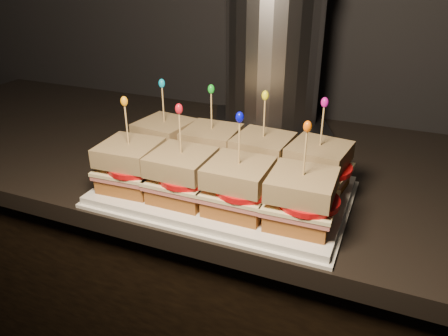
% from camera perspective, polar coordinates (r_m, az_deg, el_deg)
% --- Properties ---
extents(granite_slab, '(2.56, 0.64, 0.03)m').
position_cam_1_polar(granite_slab, '(0.90, 22.33, -2.86)').
color(granite_slab, black).
rests_on(granite_slab, cabinet).
extents(platter, '(0.42, 0.26, 0.02)m').
position_cam_1_polar(platter, '(0.78, 0.00, -3.05)').
color(platter, white).
rests_on(platter, granite_slab).
extents(platter_rim, '(0.43, 0.27, 0.01)m').
position_cam_1_polar(platter_rim, '(0.78, 0.00, -3.43)').
color(platter_rim, white).
rests_on(platter_rim, granite_slab).
extents(sandwich_0_bread_bot, '(0.10, 0.10, 0.03)m').
position_cam_1_polar(sandwich_0_bread_bot, '(0.88, -7.56, 1.84)').
color(sandwich_0_bread_bot, brown).
rests_on(sandwich_0_bread_bot, platter).
extents(sandwich_0_ham, '(0.11, 0.11, 0.01)m').
position_cam_1_polar(sandwich_0_ham, '(0.87, -7.62, 2.86)').
color(sandwich_0_ham, '#CB5657').
rests_on(sandwich_0_ham, sandwich_0_bread_bot).
extents(sandwich_0_cheese, '(0.12, 0.11, 0.01)m').
position_cam_1_polar(sandwich_0_cheese, '(0.87, -7.65, 3.28)').
color(sandwich_0_cheese, beige).
rests_on(sandwich_0_cheese, sandwich_0_ham).
extents(sandwich_0_tomato, '(0.09, 0.09, 0.01)m').
position_cam_1_polar(sandwich_0_tomato, '(0.86, -7.18, 3.49)').
color(sandwich_0_tomato, red).
rests_on(sandwich_0_tomato, sandwich_0_cheese).
extents(sandwich_0_bread_top, '(0.11, 0.11, 0.03)m').
position_cam_1_polar(sandwich_0_bread_top, '(0.86, -7.76, 5.02)').
color(sandwich_0_bread_top, '#4D2A10').
rests_on(sandwich_0_bread_top, sandwich_0_tomato).
extents(sandwich_0_pick, '(0.00, 0.00, 0.09)m').
position_cam_1_polar(sandwich_0_pick, '(0.84, -7.95, 7.95)').
color(sandwich_0_pick, tan).
rests_on(sandwich_0_pick, sandwich_0_bread_top).
extents(sandwich_0_frill, '(0.01, 0.01, 0.02)m').
position_cam_1_polar(sandwich_0_frill, '(0.83, -8.14, 10.90)').
color(sandwich_0_frill, '#0B9FC8').
rests_on(sandwich_0_frill, sandwich_0_pick).
extents(sandwich_1_bread_bot, '(0.10, 0.10, 0.03)m').
position_cam_1_polar(sandwich_1_bread_bot, '(0.84, -1.57, 0.77)').
color(sandwich_1_bread_bot, brown).
rests_on(sandwich_1_bread_bot, platter).
extents(sandwich_1_ham, '(0.11, 0.10, 0.01)m').
position_cam_1_polar(sandwich_1_ham, '(0.83, -1.58, 1.83)').
color(sandwich_1_ham, '#CB5657').
rests_on(sandwich_1_ham, sandwich_1_bread_bot).
extents(sandwich_1_cheese, '(0.11, 0.10, 0.01)m').
position_cam_1_polar(sandwich_1_cheese, '(0.83, -1.59, 2.27)').
color(sandwich_1_cheese, beige).
rests_on(sandwich_1_cheese, sandwich_1_ham).
extents(sandwich_1_tomato, '(0.09, 0.09, 0.01)m').
position_cam_1_polar(sandwich_1_tomato, '(0.81, -1.00, 2.47)').
color(sandwich_1_tomato, red).
rests_on(sandwich_1_tomato, sandwich_1_cheese).
extents(sandwich_1_bread_top, '(0.10, 0.10, 0.03)m').
position_cam_1_polar(sandwich_1_bread_top, '(0.81, -1.61, 4.09)').
color(sandwich_1_bread_top, '#4D2A10').
rests_on(sandwich_1_bread_top, sandwich_1_tomato).
extents(sandwich_1_pick, '(0.00, 0.00, 0.09)m').
position_cam_1_polar(sandwich_1_pick, '(0.80, -1.66, 7.16)').
color(sandwich_1_pick, tan).
rests_on(sandwich_1_pick, sandwich_1_bread_top).
extents(sandwich_1_frill, '(0.01, 0.01, 0.02)m').
position_cam_1_polar(sandwich_1_frill, '(0.79, -1.70, 10.27)').
color(sandwich_1_frill, green).
rests_on(sandwich_1_frill, sandwich_1_pick).
extents(sandwich_2_bread_bot, '(0.10, 0.10, 0.03)m').
position_cam_1_polar(sandwich_2_bread_bot, '(0.80, 4.98, -0.42)').
color(sandwich_2_bread_bot, brown).
rests_on(sandwich_2_bread_bot, platter).
extents(sandwich_2_ham, '(0.11, 0.11, 0.01)m').
position_cam_1_polar(sandwich_2_ham, '(0.80, 5.02, 0.67)').
color(sandwich_2_ham, '#CB5657').
rests_on(sandwich_2_ham, sandwich_2_bread_bot).
extents(sandwich_2_cheese, '(0.11, 0.11, 0.01)m').
position_cam_1_polar(sandwich_2_cheese, '(0.79, 5.04, 1.13)').
color(sandwich_2_cheese, beige).
rests_on(sandwich_2_cheese, sandwich_2_ham).
extents(sandwich_2_tomato, '(0.09, 0.09, 0.01)m').
position_cam_1_polar(sandwich_2_tomato, '(0.78, 5.76, 1.32)').
color(sandwich_2_tomato, red).
rests_on(sandwich_2_tomato, sandwich_2_cheese).
extents(sandwich_2_bread_top, '(0.10, 0.10, 0.03)m').
position_cam_1_polar(sandwich_2_bread_top, '(0.78, 5.12, 3.01)').
color(sandwich_2_bread_top, '#4D2A10').
rests_on(sandwich_2_bread_top, sandwich_2_tomato).
extents(sandwich_2_pick, '(0.00, 0.00, 0.09)m').
position_cam_1_polar(sandwich_2_pick, '(0.76, 5.26, 6.20)').
color(sandwich_2_pick, tan).
rests_on(sandwich_2_pick, sandwich_2_bread_top).
extents(sandwich_2_frill, '(0.01, 0.01, 0.02)m').
position_cam_1_polar(sandwich_2_frill, '(0.75, 5.40, 9.43)').
color(sandwich_2_frill, '#FCF513').
rests_on(sandwich_2_frill, sandwich_2_pick).
extents(sandwich_3_bread_bot, '(0.10, 0.10, 0.03)m').
position_cam_1_polar(sandwich_3_bread_bot, '(0.78, 11.98, -1.68)').
color(sandwich_3_bread_bot, brown).
rests_on(sandwich_3_bread_bot, platter).
extents(sandwich_3_ham, '(0.11, 0.11, 0.01)m').
position_cam_1_polar(sandwich_3_ham, '(0.77, 12.09, -0.57)').
color(sandwich_3_ham, '#CB5657').
rests_on(sandwich_3_ham, sandwich_3_bread_bot).
extents(sandwich_3_cheese, '(0.12, 0.11, 0.01)m').
position_cam_1_polar(sandwich_3_cheese, '(0.77, 12.14, -0.10)').
color(sandwich_3_cheese, beige).
rests_on(sandwich_3_cheese, sandwich_3_ham).
extents(sandwich_3_tomato, '(0.09, 0.09, 0.01)m').
position_cam_1_polar(sandwich_3_tomato, '(0.76, 12.98, 0.07)').
color(sandwich_3_tomato, red).
rests_on(sandwich_3_tomato, sandwich_3_cheese).
extents(sandwich_3_bread_top, '(0.11, 0.11, 0.03)m').
position_cam_1_polar(sandwich_3_bread_top, '(0.76, 12.33, 1.81)').
color(sandwich_3_bread_top, '#4D2A10').
rests_on(sandwich_3_bread_top, sandwich_3_tomato).
extents(sandwich_3_pick, '(0.00, 0.00, 0.09)m').
position_cam_1_polar(sandwich_3_pick, '(0.74, 12.67, 5.06)').
color(sandwich_3_pick, tan).
rests_on(sandwich_3_pick, sandwich_3_bread_top).
extents(sandwich_3_frill, '(0.01, 0.01, 0.02)m').
position_cam_1_polar(sandwich_3_frill, '(0.73, 13.01, 8.36)').
color(sandwich_3_frill, '#CD0F99').
rests_on(sandwich_3_frill, sandwich_3_pick).
extents(sandwich_4_bread_bot, '(0.10, 0.10, 0.03)m').
position_cam_1_polar(sandwich_4_bread_bot, '(0.79, -11.90, -1.48)').
color(sandwich_4_bread_bot, brown).
rests_on(sandwich_4_bread_bot, platter).
extents(sandwich_4_ham, '(0.11, 0.10, 0.01)m').
position_cam_1_polar(sandwich_4_ham, '(0.78, -12.01, -0.38)').
color(sandwich_4_ham, '#CB5657').
rests_on(sandwich_4_ham, sandwich_4_bread_bot).
extents(sandwich_4_cheese, '(0.11, 0.11, 0.01)m').
position_cam_1_polar(sandwich_4_cheese, '(0.78, -12.06, 0.09)').
color(sandwich_4_cheese, beige).
rests_on(sandwich_4_cheese, sandwich_4_ham).
extents(sandwich_4_tomato, '(0.09, 0.09, 0.01)m').
position_cam_1_polar(sandwich_4_tomato, '(0.76, -11.61, 0.26)').
color(sandwich_4_tomato, red).
rests_on(sandwich_4_tomato, sandwich_4_cheese).
extents(sandwich_4_bread_top, '(0.10, 0.10, 0.03)m').
position_cam_1_polar(sandwich_4_bread_top, '(0.77, -12.25, 1.99)').
color(sandwich_4_bread_top, '#4D2A10').
rests_on(sandwich_4_bread_top, sandwich_4_tomato).
extents(sandwich_4_pick, '(0.00, 0.00, 0.09)m').
position_cam_1_polar(sandwich_4_pick, '(0.75, -12.58, 5.22)').
color(sandwich_4_pick, tan).
rests_on(sandwich_4_pick, sandwich_4_bread_top).
extents(sandwich_4_frill, '(0.01, 0.01, 0.02)m').
position_cam_1_polar(sandwich_4_frill, '(0.73, -12.91, 8.50)').
color(sandwich_4_frill, orange).
rests_on(sandwich_4_frill, sandwich_4_pick).
extents(sandwich_5_bread_bot, '(0.09, 0.09, 0.03)m').
position_cam_1_polar(sandwich_5_bread_bot, '(0.74, -5.41, -2.90)').
color(sandwich_5_bread_bot, brown).
rests_on(sandwich_5_bread_bot, platter).
extents(sandwich_5_ham, '(0.10, 0.10, 0.01)m').
position_cam_1_polar(sandwich_5_ham, '(0.73, -5.47, -1.74)').
color(sandwich_5_ham, '#CB5657').
rests_on(sandwich_5_ham, sandwich_5_bread_bot).
extents(sandwich_5_cheese, '(0.10, 0.10, 0.01)m').
position_cam_1_polar(sandwich_5_cheese, '(0.73, -5.49, -1.25)').
color(sandwich_5_cheese, beige).
rests_on(sandwich_5_cheese, sandwich_5_ham).
extents(sandwich_5_tomato, '(0.09, 0.09, 0.01)m').
position_cam_1_polar(sandwich_5_tomato, '(0.72, -4.89, -1.09)').
color(sandwich_5_tomato, red).
rests_on(sandwich_5_tomato, sandwich_5_cheese).
extents(sandwich_5_bread_top, '(0.10, 0.10, 0.03)m').
position_cam_1_polar(sandwich_5_bread_top, '(0.72, -5.59, 0.76)').
color(sandwich_5_bread_top, '#4D2A10').
rests_on(sandwich_5_bread_top, sandwich_5_tomato).
extents(sandwich_5_pick, '(0.00, 0.00, 0.09)m').
position_cam_1_polar(sandwich_5_pick, '(0.70, -5.75, 4.19)').
color(sandwich_5_pick, tan).
rests_on(sandwich_5_pick, sandwich_5_bread_top).
extents(sandwich_5_frill, '(0.01, 0.01, 0.02)m').
position_cam_1_polar(sandwich_5_frill, '(0.68, -5.92, 7.71)').
color(sandwich_5_frill, red).
rests_on(sandwich_5_frill, sandwich_5_pick).
extents(sandwich_6_bread_bot, '(0.09, 0.09, 0.03)m').
position_cam_1_polar(sandwich_6_bread_bot, '(0.70, 1.87, -4.44)').
color(sandwich_6_bread_bot, brown).
rests_on(sandwich_6_bread_bot, platter).
extents(sandwich_6_ham, '(0.10, 0.10, 0.01)m').
position_cam_1_polar(sandwich_6_ham, '(0.69, 1.89, -3.24)').
color(sandwich_6_ham, '#CB5657').
rests_on(sandwich_6_ham, sandwich_6_bread_bot).
extents(sandwich_6_cheese, '(0.10, 0.10, 0.01)m').
position_cam_1_polar(sandwich_6_cheese, '(0.69, 1.90, -2.73)').
color(sandwich_6_cheese, beige).
rests_on(sandwich_6_cheese, sandwich_6_ham).
extents(sandwich_6_tomato, '(0.09, 0.09, 0.01)m').
position_cam_1_polar(sandwich_6_tomato, '(0.68, 2.67, -2.58)').
color(sandwich_6_tomato, red).
rests_on(sandwich_6_tomato, sandwich_6_cheese).
extents(sandwich_6_bread_top, '(0.10, 0.10, 0.03)m').
position_cam_1_polar(sandwich_6_bread_top, '(0.68, 1.94, -0.64)').
color(sandwich_6_bread_top, '#4D2A10').
rests_on(sandwich_6_bread_top, sandwich_6_tomato).
extents(sandwich_6_pick, '(0.00, 0.00, 0.09)m').
position_cam_1_polar(sandwich_6_pick, '(0.66, 2.00, 2.96)').
color(sandwich_6_pick, tan).
rests_on(sandwich_6_pick, sandwich_6_bread_top).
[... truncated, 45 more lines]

